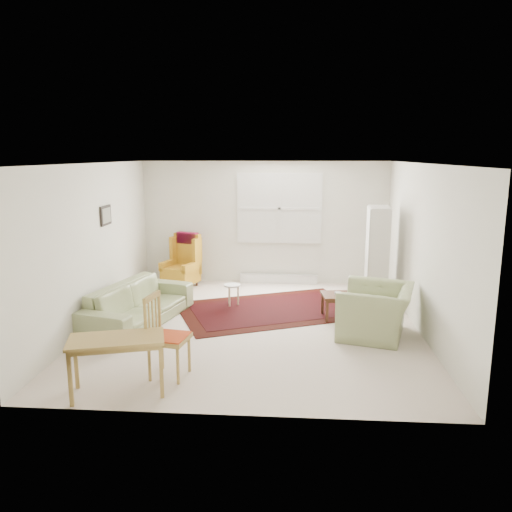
# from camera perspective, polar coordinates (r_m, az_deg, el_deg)

# --- Properties ---
(room) EXTENTS (5.04, 5.54, 2.51)m
(room) POSITION_cam_1_polar(r_m,az_deg,el_deg) (7.76, 0.09, 1.36)
(room) COLOR beige
(room) RESTS_ON ground
(rug) EXTENTS (3.50, 2.94, 0.03)m
(rug) POSITION_cam_1_polar(r_m,az_deg,el_deg) (8.63, 1.54, -6.10)
(rug) COLOR black
(rug) RESTS_ON ground
(sofa) EXTENTS (1.37, 2.31, 0.87)m
(sofa) POSITION_cam_1_polar(r_m,az_deg,el_deg) (8.09, -13.28, -4.50)
(sofa) COLOR #8D9966
(sofa) RESTS_ON ground
(armchair) EXTENTS (1.28, 1.38, 0.89)m
(armchair) POSITION_cam_1_polar(r_m,az_deg,el_deg) (7.55, 13.57, -5.59)
(armchair) COLOR #8D9966
(armchair) RESTS_ON ground
(wingback_chair) EXTENTS (0.82, 0.84, 1.08)m
(wingback_chair) POSITION_cam_1_polar(r_m,az_deg,el_deg) (10.09, -8.65, -0.54)
(wingback_chair) COLOR #C58C1E
(wingback_chair) RESTS_ON ground
(coffee_table) EXTENTS (0.55, 0.55, 0.41)m
(coffee_table) POSITION_cam_1_polar(r_m,az_deg,el_deg) (8.26, 9.29, -5.67)
(coffee_table) COLOR #492616
(coffee_table) RESTS_ON ground
(stool) EXTENTS (0.34, 0.34, 0.39)m
(stool) POSITION_cam_1_polar(r_m,az_deg,el_deg) (8.83, -2.73, -4.47)
(stool) COLOR white
(stool) RESTS_ON ground
(cabinet) EXTENTS (0.41, 0.71, 1.73)m
(cabinet) POSITION_cam_1_polar(r_m,az_deg,el_deg) (9.20, 13.70, 0.15)
(cabinet) COLOR silver
(cabinet) RESTS_ON ground
(desk) EXTENTS (1.13, 0.78, 0.65)m
(desk) POSITION_cam_1_polar(r_m,az_deg,el_deg) (5.88, -15.52, -11.96)
(desk) COLOR #AD8C45
(desk) RESTS_ON ground
(desk_chair) EXTENTS (0.51, 0.51, 1.01)m
(desk_chair) POSITION_cam_1_polar(r_m,az_deg,el_deg) (6.09, -9.93, -9.04)
(desk_chair) COLOR #AD8C45
(desk_chair) RESTS_ON ground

